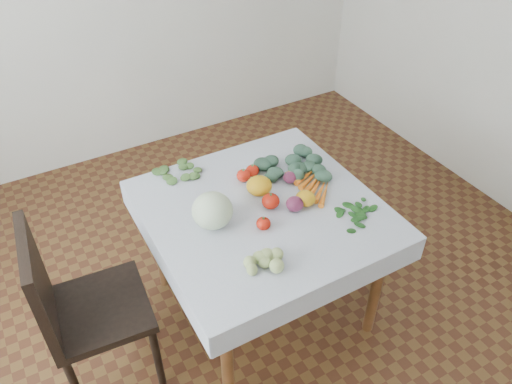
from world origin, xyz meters
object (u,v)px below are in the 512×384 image
table (263,223)px  carrot_bunch (312,180)px  chair (75,304)px  cabbage (212,211)px  heirloom_back (259,186)px

table → carrot_bunch: carrot_bunch is taller
table → chair: bearing=178.6°
table → chair: chair is taller
table → chair: (-0.97, 0.02, -0.08)m
chair → table: bearing=-1.4°
table → chair: 0.97m
cabbage → carrot_bunch: bearing=3.9°
chair → heirloom_back: (1.01, 0.09, 0.23)m
chair → heirloom_back: chair is taller
cabbage → heirloom_back: cabbage is taller
cabbage → heirloom_back: size_ratio=1.46×
cabbage → carrot_bunch: size_ratio=0.54×
heirloom_back → carrot_bunch: 0.30m
table → cabbage: size_ratio=5.11×
cabbage → carrot_bunch: cabbage is taller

